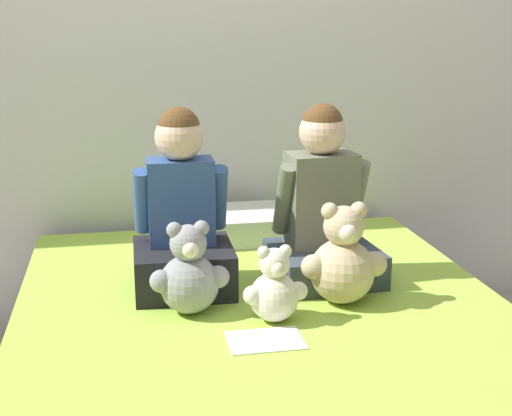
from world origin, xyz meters
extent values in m
cube|color=silver|center=(0.00, 1.03, 1.25)|extent=(8.00, 0.06, 2.50)
cube|color=#2D2D33|center=(0.00, 0.00, 0.11)|extent=(1.55, 1.90, 0.23)
cube|color=white|center=(0.00, 0.00, 0.32)|extent=(1.52, 1.87, 0.19)
cube|color=#A8D147|center=(0.00, 0.00, 0.43)|extent=(1.54, 1.89, 0.03)
cube|color=black|center=(-0.23, 0.23, 0.52)|extent=(0.32, 0.31, 0.15)
cube|color=#33518E|center=(-0.23, 0.28, 0.74)|extent=(0.22, 0.13, 0.28)
sphere|color=beige|center=(-0.23, 0.28, 0.95)|extent=(0.16, 0.16, 0.16)
sphere|color=brown|center=(-0.23, 0.28, 0.98)|extent=(0.14, 0.14, 0.14)
cylinder|color=#33518E|center=(-0.36, 0.28, 0.74)|extent=(0.06, 0.13, 0.23)
cylinder|color=#33518E|center=(-0.11, 0.28, 0.74)|extent=(0.06, 0.13, 0.23)
cube|color=#384251|center=(0.25, 0.23, 0.50)|extent=(0.37, 0.35, 0.11)
cube|color=slate|center=(0.24, 0.28, 0.72)|extent=(0.24, 0.17, 0.32)
sphere|color=beige|center=(0.24, 0.28, 0.95)|extent=(0.16, 0.16, 0.16)
sphere|color=brown|center=(0.24, 0.28, 0.98)|extent=(0.14, 0.14, 0.14)
cylinder|color=slate|center=(0.11, 0.27, 0.73)|extent=(0.07, 0.14, 0.26)
cylinder|color=slate|center=(0.37, 0.29, 0.73)|extent=(0.07, 0.14, 0.26)
sphere|color=#939399|center=(-0.23, 0.04, 0.54)|extent=(0.18, 0.18, 0.18)
sphere|color=#939399|center=(-0.23, 0.04, 0.67)|extent=(0.11, 0.11, 0.11)
sphere|color=white|center=(-0.23, 0.00, 0.66)|extent=(0.05, 0.05, 0.05)
sphere|color=#939399|center=(-0.27, 0.04, 0.71)|extent=(0.05, 0.05, 0.05)
sphere|color=#939399|center=(-0.19, 0.04, 0.71)|extent=(0.05, 0.05, 0.05)
sphere|color=#939399|center=(-0.32, 0.02, 0.56)|extent=(0.07, 0.07, 0.07)
sphere|color=#939399|center=(-0.15, 0.03, 0.56)|extent=(0.07, 0.07, 0.07)
sphere|color=#D1B78E|center=(0.25, 0.03, 0.55)|extent=(0.20, 0.20, 0.20)
sphere|color=#D1B78E|center=(0.25, 0.03, 0.70)|extent=(0.13, 0.13, 0.13)
sphere|color=beige|center=(0.24, -0.02, 0.69)|extent=(0.06, 0.06, 0.06)
sphere|color=#D1B78E|center=(0.20, 0.04, 0.75)|extent=(0.05, 0.05, 0.05)
sphere|color=#D1B78E|center=(0.29, 0.03, 0.75)|extent=(0.05, 0.05, 0.05)
sphere|color=#D1B78E|center=(0.15, 0.02, 0.57)|extent=(0.08, 0.08, 0.08)
sphere|color=#D1B78E|center=(0.34, 0.01, 0.57)|extent=(0.08, 0.08, 0.08)
sphere|color=silver|center=(0.01, -0.07, 0.52)|extent=(0.15, 0.15, 0.15)
sphere|color=silver|center=(0.01, -0.07, 0.63)|extent=(0.09, 0.09, 0.09)
sphere|color=beige|center=(0.01, -0.10, 0.62)|extent=(0.04, 0.04, 0.04)
sphere|color=silver|center=(-0.03, -0.07, 0.66)|extent=(0.04, 0.04, 0.04)
sphere|color=silver|center=(0.04, -0.06, 0.66)|extent=(0.04, 0.04, 0.04)
sphere|color=silver|center=(-0.06, -0.08, 0.54)|extent=(0.06, 0.06, 0.06)
sphere|color=silver|center=(0.08, -0.08, 0.54)|extent=(0.06, 0.06, 0.06)
cube|color=silver|center=(0.00, 0.76, 0.50)|extent=(0.44, 0.33, 0.11)
cube|color=white|center=(-0.05, -0.20, 0.45)|extent=(0.21, 0.15, 0.00)
camera|label=1|loc=(-0.41, -1.98, 1.32)|focal=50.00mm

